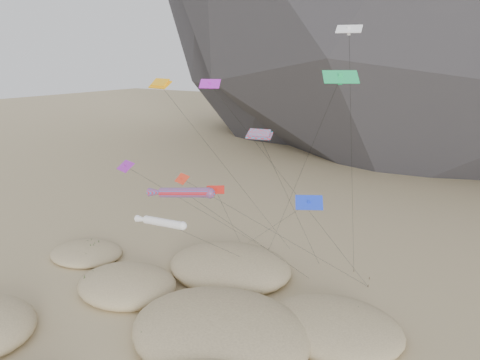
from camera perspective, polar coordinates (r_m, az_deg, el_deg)
name	(u,v)px	position (r m, az deg, el deg)	size (l,w,h in m)	color
ground	(147,356)	(44.89, -11.33, -20.26)	(500.00, 500.00, 0.00)	#CCB789
dunes	(185,323)	(47.25, -6.74, -16.97)	(50.44, 39.93, 4.13)	#CCB789
dune_grass	(171,324)	(47.24, -8.44, -16.92)	(41.96, 29.02, 1.51)	black
kite_stakes	(290,263)	(60.56, 6.08, -10.06)	(21.97, 6.52, 0.30)	#3F2D1E
rainbow_tube_kite	(183,193)	(45.47, -7.01, -1.53)	(11.45, 14.90, 13.66)	red
white_tube_kite	(162,222)	(47.27, -9.54, -5.11)	(6.74, 14.85, 10.29)	white
orange_parafoil	(162,86)	(49.97, -9.50, 11.22)	(8.65, 17.68, 23.37)	#FCA80D
multi_parafoil	(260,137)	(42.79, 2.48, 5.31)	(2.51, 15.89, 19.20)	#FF1A2D
delta_kites	(254,136)	(43.32, 1.76, 5.38)	(25.49, 19.09, 28.21)	#AF21C3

